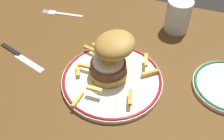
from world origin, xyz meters
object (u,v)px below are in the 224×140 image
dinner_plate (112,80)px  fork (61,13)px  water_glass (178,17)px  burger (112,55)px  knife (18,54)px

dinner_plate → fork: dinner_plate is taller
water_glass → fork: bearing=-173.5°
burger → fork: (-25.95, 21.78, -7.55)cm
burger → knife: burger is taller
dinner_plate → water_glass: water_glass is taller
burger → knife: 29.67cm
water_glass → fork: size_ratio=0.72×
knife → burger: bearing=1.9°
burger → water_glass: size_ratio=1.29×
burger → water_glass: (12.95, 26.24, -3.26)cm
dinner_plate → burger: (-0.80, 2.05, 6.89)cm
dinner_plate → fork: size_ratio=1.86×
burger → water_glass: burger is taller
fork → knife: (-2.76, -22.73, 0.08)cm
dinner_plate → knife: (-29.50, 1.09, -0.58)cm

